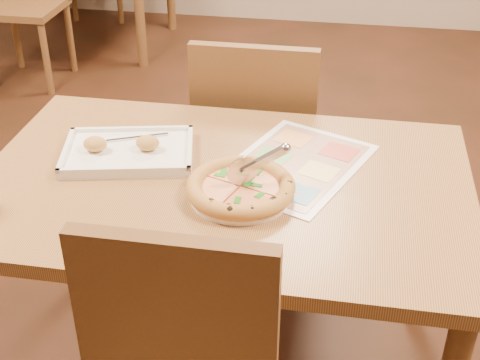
% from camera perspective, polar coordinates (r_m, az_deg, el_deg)
% --- Properties ---
extents(dining_table, '(1.30, 0.85, 0.72)m').
position_cam_1_polar(dining_table, '(1.81, -1.39, -2.22)').
color(dining_table, '#9F733F').
rests_on(dining_table, ground).
extents(chair_far, '(0.42, 0.42, 0.47)m').
position_cam_1_polar(chair_far, '(2.35, 1.43, 4.48)').
color(chair_far, brown).
rests_on(chair_far, ground).
extents(plate, '(0.32, 0.32, 0.01)m').
position_cam_1_polar(plate, '(1.69, 0.00, -1.25)').
color(plate, white).
rests_on(plate, dining_table).
extents(pizza, '(0.28, 0.28, 0.04)m').
position_cam_1_polar(pizza, '(1.68, 0.04, -0.63)').
color(pizza, '#C38742').
rests_on(pizza, plate).
extents(pizza_cutter, '(0.14, 0.09, 0.09)m').
position_cam_1_polar(pizza_cutter, '(1.66, 1.45, 1.39)').
color(pizza_cutter, silver).
rests_on(pizza_cutter, pizza).
extents(appetizer_tray, '(0.40, 0.31, 0.06)m').
position_cam_1_polar(appetizer_tray, '(1.88, -9.59, 2.38)').
color(appetizer_tray, white).
rests_on(appetizer_tray, dining_table).
extents(menu, '(0.46, 0.53, 0.00)m').
position_cam_1_polar(menu, '(1.83, 4.71, 1.33)').
color(menu, white).
rests_on(menu, dining_table).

